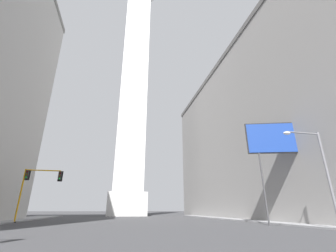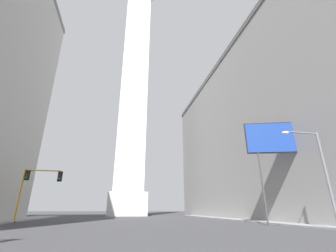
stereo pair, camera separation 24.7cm
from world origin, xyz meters
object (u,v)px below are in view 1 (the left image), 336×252
street_lamp (319,166)px  billboard_sign (280,140)px  traffic_light_mid_left (36,181)px  obelisk (134,78)px

street_lamp → billboard_sign: size_ratio=0.72×
traffic_light_mid_left → billboard_sign: billboard_sign is taller
street_lamp → obelisk: bearing=107.1°
obelisk → street_lamp: (13.34, -43.45, -33.27)m
billboard_sign → obelisk: bearing=111.0°
traffic_light_mid_left → street_lamp: 30.84m
traffic_light_mid_left → street_lamp: (25.87, -16.79, 0.00)m
street_lamp → billboard_sign: (1.27, 5.48, 3.83)m
obelisk → traffic_light_mid_left: size_ratio=12.52×
street_lamp → billboard_sign: 6.80m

